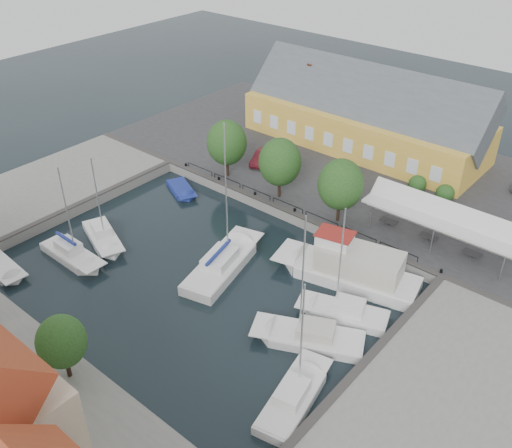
{
  "coord_description": "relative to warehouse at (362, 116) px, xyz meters",
  "views": [
    {
      "loc": [
        28.25,
        -27.66,
        29.82
      ],
      "look_at": [
        0.0,
        6.0,
        1.5
      ],
      "focal_mm": 40.0,
      "sensor_mm": 36.0,
      "label": 1
    }
  ],
  "objects": [
    {
      "name": "warehouse",
      "position": [
        0.0,
        0.0,
        0.0
      ],
      "size": [
        28.56,
        14.0,
        9.55
      ],
      "color": "gold",
      "rests_on": "north_quay"
    },
    {
      "name": "quay_trees",
      "position": [
        0.6,
        -16.36,
        0.45
      ],
      "size": [
        18.2,
        4.2,
        6.3
      ],
      "color": "black",
      "rests_on": "north_quay"
    },
    {
      "name": "car_red",
      "position": [
        -5.56,
        -11.66,
        -2.74
      ],
      "size": [
        2.7,
        4.41,
        1.37
      ],
      "primitive_type": "imported",
      "rotation": [
        0.0,
        0.0,
        0.32
      ],
      "color": "#52121B",
      "rests_on": "north_quay"
    },
    {
      "name": "launch_nw",
      "position": [
        -9.04,
        -20.75,
        -4.34
      ],
      "size": [
        5.2,
        3.8,
        0.88
      ],
      "color": "navy",
      "rests_on": "ground"
    },
    {
      "name": "west_boat_c",
      "position": [
        -7.84,
        -31.84,
        -4.17
      ],
      "size": [
        7.02,
        4.44,
        9.4
      ],
      "color": "silver",
      "rests_on": "ground"
    },
    {
      "name": "east_boat_b",
      "position": [
        14.37,
        -30.19,
        -4.17
      ],
      "size": [
        8.58,
        5.96,
        11.33
      ],
      "color": "silver",
      "rests_on": "ground"
    },
    {
      "name": "quay_edge_fittings",
      "position": [
        2.62,
        -23.61,
        -3.37
      ],
      "size": [
        56.0,
        24.72,
        0.4
      ],
      "color": "#383533",
      "rests_on": "north_quay"
    },
    {
      "name": "east_boat_c",
      "position": [
        16.71,
        -35.4,
        -4.17
      ],
      "size": [
        3.82,
        7.84,
        9.83
      ],
      "color": "silver",
      "rests_on": "ground"
    },
    {
      "name": "center_sailboat",
      "position": [
        3.5,
        -27.9,
        -4.07
      ],
      "size": [
        5.27,
        10.39,
        13.67
      ],
      "color": "silver",
      "rests_on": "ground"
    },
    {
      "name": "tent_canopy",
      "position": [
        16.6,
        -13.86,
        -0.74
      ],
      "size": [
        14.0,
        4.0,
        2.83
      ],
      "color": "silver",
      "rests_on": "north_quay"
    },
    {
      "name": "west_boat_d",
      "position": [
        -7.7,
        -35.31,
        -4.16
      ],
      "size": [
        7.32,
        2.32,
        9.88
      ],
      "color": "silver",
      "rests_on": "ground"
    },
    {
      "name": "north_quay",
      "position": [
        2.6,
        -5.36,
        -3.93
      ],
      "size": [
        56.0,
        26.0,
        1.0
      ],
      "primitive_type": "cube",
      "color": "#2D2D30",
      "rests_on": "ground"
    },
    {
      "name": "ground",
      "position": [
        2.6,
        -28.36,
        -4.43
      ],
      "size": [
        140.0,
        140.0,
        0.0
      ],
      "primitive_type": "plane",
      "color": "black",
      "rests_on": "ground"
    },
    {
      "name": "trawler",
      "position": [
        12.73,
        -22.15,
        -3.41
      ],
      "size": [
        12.81,
        6.21,
        5.0
      ],
      "color": "silver",
      "rests_on": "ground"
    },
    {
      "name": "east_boat_a",
      "position": [
        14.83,
        -26.36,
        -4.17
      ],
      "size": [
        7.4,
        4.46,
        10.24
      ],
      "color": "silver",
      "rests_on": "ground"
    },
    {
      "name": "east_quay",
      "position": [
        24.6,
        -30.36,
        -3.93
      ],
      "size": [
        12.0,
        24.0,
        1.0
      ],
      "primitive_type": "cube",
      "color": "slate",
      "rests_on": "ground"
    },
    {
      "name": "launch_sw",
      "position": [
        -10.75,
        -40.22,
        -4.34
      ],
      "size": [
        5.65,
        2.41,
        0.98
      ],
      "color": "silver",
      "rests_on": "ground"
    },
    {
      "name": "west_quay",
      "position": [
        -19.4,
        -30.36,
        -3.93
      ],
      "size": [
        12.0,
        24.0,
        1.0
      ],
      "primitive_type": "cube",
      "color": "slate",
      "rests_on": "ground"
    }
  ]
}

